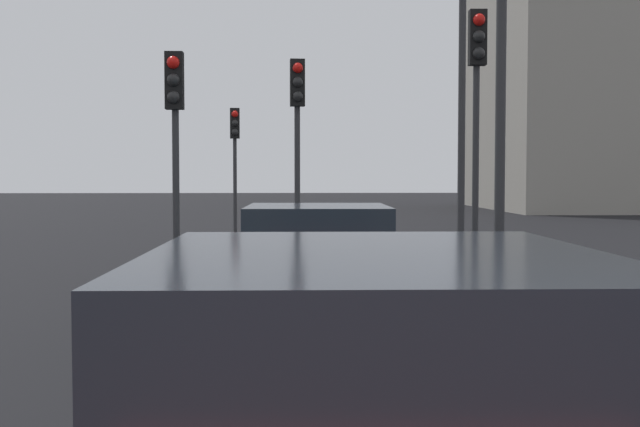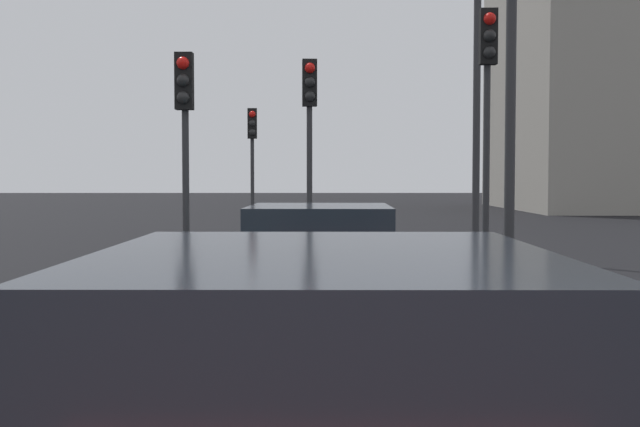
{
  "view_description": "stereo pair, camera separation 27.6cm",
  "coord_description": "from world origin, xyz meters",
  "px_view_note": "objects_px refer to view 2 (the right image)",
  "views": [
    {
      "loc": [
        -0.6,
        0.3,
        1.79
      ],
      "look_at": [
        7.72,
        -0.0,
        1.39
      ],
      "focal_mm": 44.65,
      "sensor_mm": 36.0,
      "label": 1
    },
    {
      "loc": [
        -0.61,
        0.02,
        1.79
      ],
      "look_at": [
        7.72,
        -0.0,
        1.39
      ],
      "focal_mm": 44.65,
      "sensor_mm": 36.0,
      "label": 2
    }
  ],
  "objects_px": {
    "street_lamp_far": "(477,39)",
    "traffic_light_far_right": "(252,144)",
    "car_teal_lead": "(320,269)",
    "traffic_light_near_right": "(488,88)",
    "traffic_light_far_left": "(184,118)",
    "traffic_light_near_left": "(310,118)"
  },
  "relations": [
    {
      "from": "traffic_light_near_right",
      "to": "traffic_light_far_right",
      "type": "height_order",
      "value": "traffic_light_near_right"
    },
    {
      "from": "car_teal_lead",
      "to": "traffic_light_near_right",
      "type": "relative_size",
      "value": 0.91
    },
    {
      "from": "traffic_light_far_left",
      "to": "traffic_light_near_left",
      "type": "bearing_deg",
      "value": 145.84
    },
    {
      "from": "street_lamp_far",
      "to": "traffic_light_far_right",
      "type": "bearing_deg",
      "value": 40.75
    },
    {
      "from": "traffic_light_near_right",
      "to": "street_lamp_far",
      "type": "relative_size",
      "value": 0.55
    },
    {
      "from": "traffic_light_near_right",
      "to": "street_lamp_far",
      "type": "bearing_deg",
      "value": 172.4
    },
    {
      "from": "traffic_light_far_left",
      "to": "traffic_light_far_right",
      "type": "bearing_deg",
      "value": -179.75
    },
    {
      "from": "street_lamp_far",
      "to": "traffic_light_near_right",
      "type": "bearing_deg",
      "value": 170.96
    },
    {
      "from": "traffic_light_near_left",
      "to": "traffic_light_far_right",
      "type": "relative_size",
      "value": 1.06
    },
    {
      "from": "traffic_light_far_left",
      "to": "street_lamp_far",
      "type": "bearing_deg",
      "value": 131.99
    },
    {
      "from": "car_teal_lead",
      "to": "traffic_light_near_left",
      "type": "height_order",
      "value": "traffic_light_near_left"
    },
    {
      "from": "traffic_light_far_left",
      "to": "traffic_light_far_right",
      "type": "height_order",
      "value": "traffic_light_far_right"
    },
    {
      "from": "traffic_light_near_left",
      "to": "street_lamp_far",
      "type": "height_order",
      "value": "street_lamp_far"
    },
    {
      "from": "traffic_light_far_left",
      "to": "car_teal_lead",
      "type": "bearing_deg",
      "value": 32.85
    },
    {
      "from": "traffic_light_near_right",
      "to": "traffic_light_far_right",
      "type": "relative_size",
      "value": 1.19
    },
    {
      "from": "traffic_light_far_left",
      "to": "traffic_light_near_right",
      "type": "bearing_deg",
      "value": 95.66
    },
    {
      "from": "car_teal_lead",
      "to": "street_lamp_far",
      "type": "distance_m",
      "value": 9.87
    },
    {
      "from": "traffic_light_near_right",
      "to": "traffic_light_far_right",
      "type": "distance_m",
      "value": 11.79
    },
    {
      "from": "traffic_light_near_left",
      "to": "street_lamp_far",
      "type": "xyz_separation_m",
      "value": [
        2.09,
        -3.65,
        1.87
      ]
    },
    {
      "from": "traffic_light_far_right",
      "to": "car_teal_lead",
      "type": "bearing_deg",
      "value": 1.81
    },
    {
      "from": "traffic_light_near_right",
      "to": "traffic_light_far_left",
      "type": "xyz_separation_m",
      "value": [
        -0.39,
        4.89,
        -0.53
      ]
    },
    {
      "from": "car_teal_lead",
      "to": "street_lamp_far",
      "type": "xyz_separation_m",
      "value": [
        8.3,
        -3.47,
        4.06
      ]
    }
  ]
}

